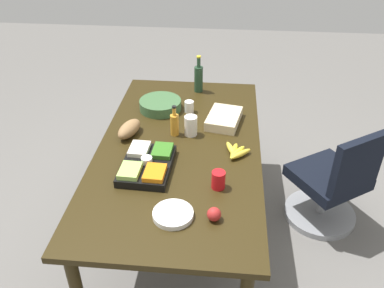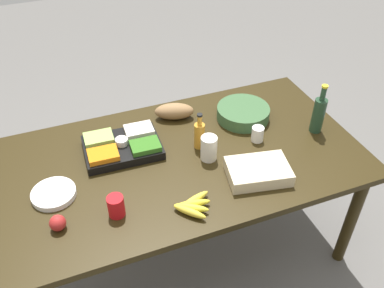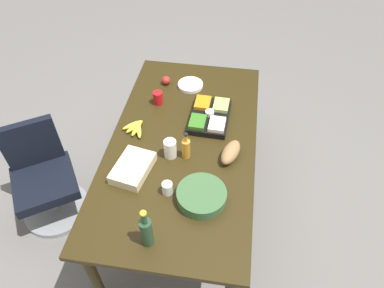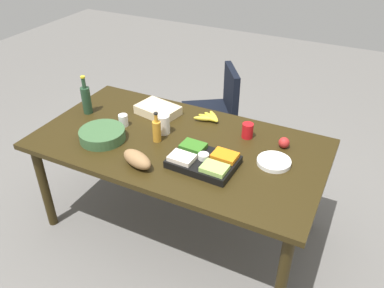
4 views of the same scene
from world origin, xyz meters
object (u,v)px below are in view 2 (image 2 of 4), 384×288
Objects in this scene: bread_loaf at (174,111)px; paper_cup at (258,134)px; dressing_bottle at (199,135)px; paper_plate_stack at (54,194)px; veggie_tray at (122,146)px; conference_table at (179,168)px; wine_bottle at (319,114)px; apple_red at (58,223)px; red_solo_cup at (116,206)px; mayo_jar at (209,148)px; banana_bunch at (192,206)px; salad_bowl at (243,113)px; sheet_cake at (258,171)px.

paper_cup is at bearing -45.65° from bread_loaf.
bread_loaf is 0.32m from dressing_bottle.
paper_plate_stack is at bearing -178.56° from paper_cup.
bread_loaf is (0.38, 0.20, 0.01)m from veggie_tray.
wine_bottle is (0.84, -0.06, 0.20)m from conference_table.
wine_bottle is at bearing -6.47° from paper_cup.
apple_red is 0.27m from red_solo_cup.
dressing_bottle is at bearing 95.07° from mayo_jar.
dressing_bottle is 1.58× the size of mayo_jar.
wine_bottle is 0.38m from paper_cup.
mayo_jar is (0.83, 0.20, 0.03)m from apple_red.
paper_plate_stack reaches higher than conference_table.
veggie_tray is 0.60m from apple_red.
paper_cup is at bearing 7.70° from mayo_jar.
banana_bunch is 0.39m from mayo_jar.
banana_bunch is 0.48m from dressing_bottle.
red_solo_cup is at bearing -40.84° from paper_plate_stack.
dressing_bottle reaches higher than conference_table.
mayo_jar is at bearing -172.30° from paper_cup.
apple_red is 0.53× the size of mayo_jar.
paper_plate_stack is at bearing 139.16° from red_solo_cup.
salad_bowl reaches higher than banana_bunch.
veggie_tray reaches higher than sheet_cake.
veggie_tray is at bearing 148.52° from conference_table.
apple_red is at bearing -166.26° from mayo_jar.
bread_loaf is 0.82m from red_solo_cup.
bread_loaf is 0.43m from mayo_jar.
apple_red is 1.18m from paper_cup.
apple_red is 0.34× the size of dressing_bottle.
red_solo_cup is (-0.51, -0.64, 0.01)m from bread_loaf.
paper_cup reaches higher than sheet_cake.
conference_table is 4.72× the size of veggie_tray.
mayo_jar reaches higher than veggie_tray.
conference_table is 0.51m from red_solo_cup.
salad_bowl is 1.35× the size of bread_loaf.
dressing_bottle is (0.14, 0.05, 0.16)m from conference_table.
paper_plate_stack is 0.98× the size of dressing_bottle.
sheet_cake is at bearing -51.08° from mayo_jar.
banana_bunch is at bearing -102.92° from bread_loaf.
banana_bunch is 0.36m from red_solo_cup.
veggie_tray is 3.03× the size of mayo_jar.
dressing_bottle is (0.21, 0.43, 0.06)m from banana_bunch.
sheet_cake is at bearing -117.43° from paper_cup.
apple_red is (-0.41, -0.43, 0.00)m from veggie_tray.
apple_red reaches higher than paper_plate_stack.
banana_bunch is at bearing -100.13° from conference_table.
apple_red reaches higher than conference_table.
veggie_tray is (0.40, 0.22, 0.02)m from paper_plate_stack.
sheet_cake is at bearing -108.03° from salad_bowl.
dressing_bottle is (-0.35, -0.16, 0.05)m from salad_bowl.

